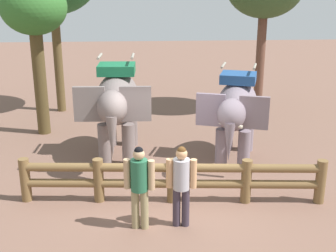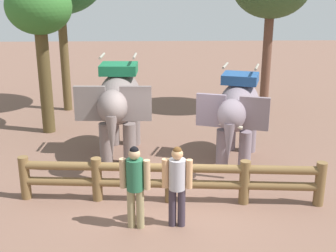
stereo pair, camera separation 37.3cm
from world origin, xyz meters
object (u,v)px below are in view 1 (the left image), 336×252
at_px(log_fence, 172,178).
at_px(tourist_woman_in_black, 181,181).
at_px(tourist_man_in_blue, 139,182).
at_px(elephant_center, 236,109).
at_px(tree_back_center, 34,12).
at_px(elephant_near_left, 117,102).

relative_size(log_fence, tourist_woman_in_black, 3.98).
height_order(tourist_woman_in_black, tourist_man_in_blue, tourist_man_in_blue).
bearing_deg(elephant_center, tree_back_center, 153.67).
relative_size(elephant_center, tourist_woman_in_black, 1.85).
relative_size(tourist_man_in_blue, tree_back_center, 0.36).
bearing_deg(tree_back_center, log_fence, -53.13).
height_order(elephant_near_left, tourist_man_in_blue, elephant_near_left).
height_order(elephant_center, tourist_woman_in_black, elephant_center).
xyz_separation_m(tourist_woman_in_black, tourist_man_in_blue, (-0.86, -0.04, 0.02)).
relative_size(tourist_woman_in_black, tourist_man_in_blue, 0.98).
height_order(log_fence, tree_back_center, tree_back_center).
bearing_deg(elephant_center, elephant_near_left, 170.91).
distance_m(elephant_near_left, tourist_woman_in_black, 4.27).
bearing_deg(tourist_woman_in_black, elephant_center, 61.56).
bearing_deg(log_fence, elephant_near_left, 115.02).
relative_size(log_fence, tree_back_center, 1.39).
height_order(log_fence, elephant_near_left, elephant_near_left).
bearing_deg(tree_back_center, tourist_man_in_blue, -63.45).
xyz_separation_m(log_fence, tourist_woman_in_black, (0.10, -1.09, 0.42)).
bearing_deg(tree_back_center, tourist_woman_in_black, -57.48).
distance_m(elephant_center, tourist_woman_in_black, 3.94).
relative_size(elephant_center, tourist_man_in_blue, 1.82).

